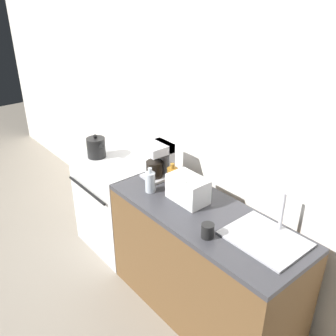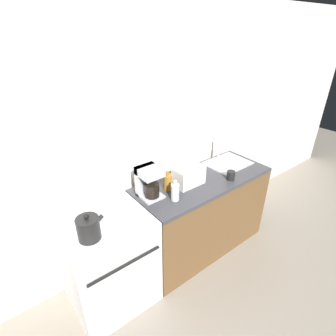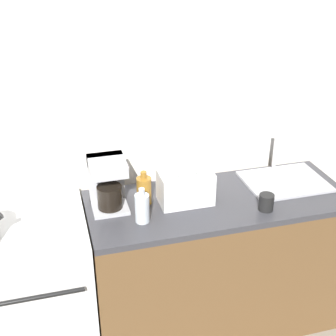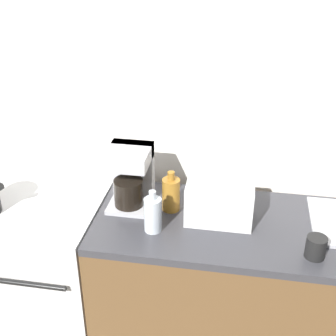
{
  "view_description": "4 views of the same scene",
  "coord_description": "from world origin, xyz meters",
  "px_view_note": "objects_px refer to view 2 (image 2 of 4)",
  "views": [
    {
      "loc": [
        2.06,
        -1.29,
        2.38
      ],
      "look_at": [
        0.12,
        0.32,
        1.11
      ],
      "focal_mm": 40.0,
      "sensor_mm": 36.0,
      "label": 1
    },
    {
      "loc": [
        -1.19,
        -1.33,
        2.3
      ],
      "look_at": [
        0.1,
        0.35,
        1.17
      ],
      "focal_mm": 28.0,
      "sensor_mm": 36.0,
      "label": 2
    },
    {
      "loc": [
        -0.36,
        -1.86,
        2.31
      ],
      "look_at": [
        0.25,
        0.37,
        1.13
      ],
      "focal_mm": 50.0,
      "sensor_mm": 36.0,
      "label": 3
    },
    {
      "loc": [
        0.42,
        -1.46,
        2.15
      ],
      "look_at": [
        0.1,
        0.38,
        1.14
      ],
      "focal_mm": 50.0,
      "sensor_mm": 36.0,
      "label": 4
    }
  ],
  "objects_px": {
    "cup_black": "(231,175)",
    "coffee_maker": "(149,181)",
    "stove": "(108,260)",
    "toaster": "(189,176)",
    "bottle_amber": "(167,182)",
    "bottle_clear": "(175,192)",
    "kettle": "(89,228)"
  },
  "relations": [
    {
      "from": "coffee_maker",
      "to": "cup_black",
      "type": "relative_size",
      "value": 3.13
    },
    {
      "from": "toaster",
      "to": "bottle_clear",
      "type": "bearing_deg",
      "value": -154.57
    },
    {
      "from": "bottle_clear",
      "to": "cup_black",
      "type": "xyz_separation_m",
      "value": [
        0.68,
        -0.07,
        -0.04
      ]
    },
    {
      "from": "bottle_clear",
      "to": "cup_black",
      "type": "bearing_deg",
      "value": -5.7
    },
    {
      "from": "stove",
      "to": "coffee_maker",
      "type": "height_order",
      "value": "coffee_maker"
    },
    {
      "from": "bottle_clear",
      "to": "bottle_amber",
      "type": "height_order",
      "value": "same"
    },
    {
      "from": "kettle",
      "to": "bottle_clear",
      "type": "xyz_separation_m",
      "value": [
        0.81,
        -0.0,
        -0.01
      ]
    },
    {
      "from": "cup_black",
      "to": "toaster",
      "type": "bearing_deg",
      "value": 153.63
    },
    {
      "from": "kettle",
      "to": "bottle_amber",
      "type": "distance_m",
      "value": 0.88
    },
    {
      "from": "toaster",
      "to": "cup_black",
      "type": "relative_size",
      "value": 3.15
    },
    {
      "from": "stove",
      "to": "coffee_maker",
      "type": "distance_m",
      "value": 0.79
    },
    {
      "from": "kettle",
      "to": "bottle_clear",
      "type": "height_order",
      "value": "kettle"
    },
    {
      "from": "toaster",
      "to": "cup_black",
      "type": "bearing_deg",
      "value": -26.37
    },
    {
      "from": "bottle_amber",
      "to": "cup_black",
      "type": "relative_size",
      "value": 2.11
    },
    {
      "from": "stove",
      "to": "bottle_clear",
      "type": "bearing_deg",
      "value": -11.52
    },
    {
      "from": "coffee_maker",
      "to": "cup_black",
      "type": "distance_m",
      "value": 0.88
    },
    {
      "from": "cup_black",
      "to": "coffee_maker",
      "type": "bearing_deg",
      "value": 161.89
    },
    {
      "from": "toaster",
      "to": "coffee_maker",
      "type": "height_order",
      "value": "coffee_maker"
    },
    {
      "from": "kettle",
      "to": "bottle_amber",
      "type": "xyz_separation_m",
      "value": [
        0.86,
        0.17,
        -0.01
      ]
    },
    {
      "from": "toaster",
      "to": "bottle_amber",
      "type": "xyz_separation_m",
      "value": [
        -0.23,
        0.05,
        -0.01
      ]
    },
    {
      "from": "stove",
      "to": "bottle_amber",
      "type": "distance_m",
      "value": 0.89
    },
    {
      "from": "toaster",
      "to": "kettle",
      "type": "bearing_deg",
      "value": -173.27
    },
    {
      "from": "stove",
      "to": "cup_black",
      "type": "distance_m",
      "value": 1.44
    },
    {
      "from": "coffee_maker",
      "to": "cup_black",
      "type": "xyz_separation_m",
      "value": [
        0.83,
        -0.27,
        -0.11
      ]
    },
    {
      "from": "toaster",
      "to": "bottle_clear",
      "type": "distance_m",
      "value": 0.31
    },
    {
      "from": "bottle_amber",
      "to": "bottle_clear",
      "type": "bearing_deg",
      "value": -105.69
    },
    {
      "from": "bottle_amber",
      "to": "coffee_maker",
      "type": "bearing_deg",
      "value": 172.86
    },
    {
      "from": "stove",
      "to": "coffee_maker",
      "type": "bearing_deg",
      "value": 7.85
    },
    {
      "from": "bottle_clear",
      "to": "coffee_maker",
      "type": "bearing_deg",
      "value": 125.82
    },
    {
      "from": "bottle_clear",
      "to": "kettle",
      "type": "bearing_deg",
      "value": 179.73
    },
    {
      "from": "kettle",
      "to": "cup_black",
      "type": "distance_m",
      "value": 1.5
    },
    {
      "from": "stove",
      "to": "cup_black",
      "type": "height_order",
      "value": "cup_black"
    }
  ]
}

